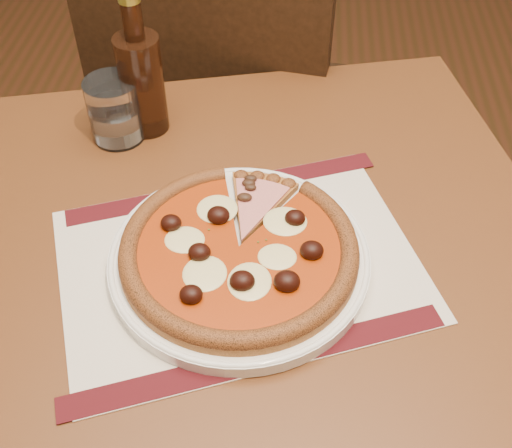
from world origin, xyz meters
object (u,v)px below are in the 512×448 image
(water_glass, at_px, (115,110))
(bottle, at_px, (141,79))
(pizza, at_px, (239,249))
(plate, at_px, (239,259))
(table, at_px, (255,300))
(chair_far, at_px, (222,106))

(water_glass, bearing_deg, bottle, 33.88)
(bottle, bearing_deg, pizza, -57.99)
(plate, relative_size, pizza, 1.10)
(table, height_order, pizza, pizza)
(plate, height_order, pizza, pizza)
(table, distance_m, chair_far, 0.59)
(chair_far, relative_size, pizza, 3.33)
(table, xyz_separation_m, chair_far, (-0.11, 0.57, -0.09))
(chair_far, bearing_deg, pizza, 108.52)
(chair_far, bearing_deg, water_glass, 82.15)
(table, relative_size, water_glass, 10.04)
(plate, xyz_separation_m, pizza, (-0.00, -0.00, 0.02))
(plate, bearing_deg, water_glass, 130.61)
(table, height_order, bottle, bottle)
(chair_far, distance_m, pizza, 0.65)
(plate, bearing_deg, bottle, 122.06)
(water_glass, bearing_deg, table, -44.19)
(table, relative_size, chair_far, 1.00)
(plate, bearing_deg, pizza, -95.46)
(table, xyz_separation_m, pizza, (-0.02, -0.02, 0.13))
(chair_far, bearing_deg, plate, 108.53)
(chair_far, xyz_separation_m, pizza, (0.10, -0.60, 0.23))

